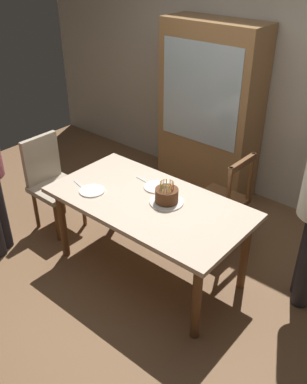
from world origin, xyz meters
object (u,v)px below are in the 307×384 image
(plate_near_celebrant, at_px, (92,191))
(plate_far_side, at_px, (156,187))
(dining_table, at_px, (149,209))
(chair_spindle_back, at_px, (221,201))
(birthday_cake, at_px, (167,196))
(china_cabinet, at_px, (210,111))
(chair_upholstered, at_px, (50,178))

(plate_near_celebrant, bearing_deg, plate_far_side, 46.54)
(dining_table, height_order, chair_spindle_back, chair_spindle_back)
(dining_table, xyz_separation_m, chair_spindle_back, (0.24, 0.76, -0.19))
(plate_near_celebrant, height_order, plate_far_side, same)
(birthday_cake, bearing_deg, plate_near_celebrant, -155.62)
(dining_table, relative_size, china_cabinet, 0.89)
(birthday_cake, height_order, chair_spindle_back, chair_spindle_back)
(birthday_cake, xyz_separation_m, plate_near_celebrant, (-0.59, -0.27, -0.05))
(chair_spindle_back, bearing_deg, birthday_cake, -99.34)
(plate_far_side, relative_size, chair_spindle_back, 0.23)
(chair_spindle_back, height_order, chair_upholstered, same)
(birthday_cake, height_order, china_cabinet, china_cabinet)
(chair_spindle_back, bearing_deg, plate_far_side, -120.26)
(birthday_cake, distance_m, plate_far_side, 0.26)
(birthday_cake, relative_size, china_cabinet, 0.15)
(plate_far_side, xyz_separation_m, china_cabinet, (-0.37, 1.36, 0.20))
(dining_table, height_order, chair_upholstered, chair_upholstered)
(chair_upholstered, relative_size, china_cabinet, 0.50)
(china_cabinet, bearing_deg, plate_near_celebrant, -90.33)
(dining_table, relative_size, chair_spindle_back, 1.77)
(birthday_cake, bearing_deg, plate_far_side, 148.64)
(chair_spindle_back, distance_m, china_cabinet, 1.17)
(birthday_cake, xyz_separation_m, chair_spindle_back, (0.11, 0.69, -0.34))
(plate_near_celebrant, distance_m, chair_upholstered, 0.81)
(plate_far_side, bearing_deg, plate_near_celebrant, -133.46)
(plate_near_celebrant, height_order, chair_spindle_back, chair_spindle_back)
(birthday_cake, bearing_deg, dining_table, -152.09)
(dining_table, height_order, plate_near_celebrant, plate_near_celebrant)
(plate_near_celebrant, bearing_deg, chair_spindle_back, 53.70)
(china_cabinet, bearing_deg, plate_far_side, -74.81)
(china_cabinet, bearing_deg, chair_upholstered, -115.54)
(birthday_cake, distance_m, plate_near_celebrant, 0.65)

